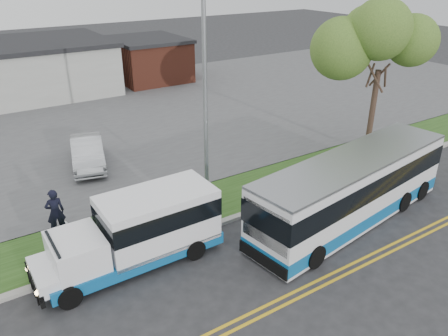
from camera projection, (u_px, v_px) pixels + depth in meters
ground at (177, 258)px, 16.52m from camera, size 140.00×140.00×0.00m
lane_line_north at (234, 321)px, 13.59m from camera, size 70.00×0.12×0.01m
lane_line_south at (239, 328)px, 13.37m from camera, size 70.00×0.12×0.01m
curb at (164, 242)px, 17.33m from camera, size 80.00×0.30×0.15m
verge at (146, 222)px, 18.70m from camera, size 80.00×3.30×0.10m
parking_lot at (61, 127)px, 29.42m from camera, size 80.00×25.00×0.10m
brick_wing at (149, 59)px, 40.58m from camera, size 6.30×7.30×3.90m
tree_east at (382, 45)px, 23.00m from camera, size 5.20×5.20×8.33m
streetlight_near at (206, 95)px, 17.83m from camera, size 0.35×1.53×9.50m
shuttle_bus at (142, 228)px, 15.87m from camera, size 6.84×2.37×2.61m
transit_bus at (352, 189)px, 18.38m from camera, size 10.82×3.83×2.94m
pedestrian at (55, 212)px, 17.42m from camera, size 0.74×0.50×2.01m
parked_car_a at (88, 152)px, 23.49m from camera, size 2.68×4.88×1.53m
grocery_bag_left at (53, 235)px, 17.44m from camera, size 0.32×0.32×0.32m
grocery_bag_right at (65, 225)px, 18.12m from camera, size 0.32×0.32×0.32m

